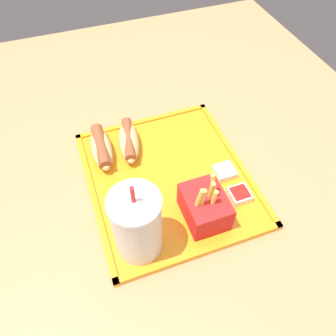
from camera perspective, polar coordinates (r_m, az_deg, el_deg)
The scene contains 9 objects.
ground_plane at distance 1.43m, azimuth 1.22°, elevation -20.34°, with size 8.00×8.00×0.00m, color #383333.
dining_table at distance 1.07m, azimuth 1.58°, elevation -13.72°, with size 1.41×1.14×0.77m.
food_tray at distance 0.72m, azimuth -0.00°, elevation -1.73°, with size 0.38×0.34×0.01m.
soda_cup at distance 0.57m, azimuth -5.39°, elevation -9.83°, with size 0.09×0.09×0.18m.
hot_dog_far at distance 0.75m, azimuth -11.54°, elevation 3.47°, with size 0.13×0.05×0.04m.
hot_dog_near at distance 0.76m, azimuth -6.84°, elevation 4.71°, with size 0.14×0.07×0.04m.
fries_carton at distance 0.63m, azimuth 6.18°, elevation -6.70°, with size 0.10×0.08×0.11m.
sauce_cup_mayo at distance 0.72m, azimuth 9.85°, elevation -0.56°, with size 0.04×0.04×0.02m.
sauce_cup_ketchup at distance 0.69m, azimuth 12.36°, elevation -4.48°, with size 0.04×0.04×0.02m.
Camera 1 is at (-0.42, 0.18, 1.35)m, focal length 35.00 mm.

